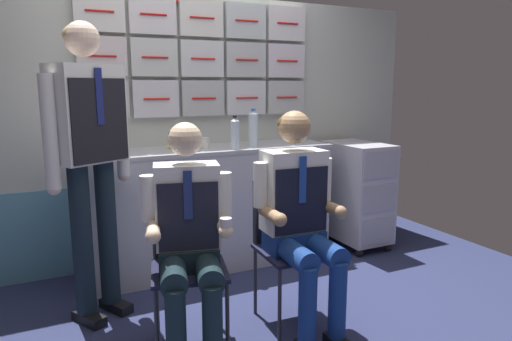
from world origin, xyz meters
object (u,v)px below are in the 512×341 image
at_px(water_bottle_short, 253,129).
at_px(crew_member_right, 300,211).
at_px(crew_member_left, 189,232).
at_px(crew_member_standing, 89,144).
at_px(folding_chair_right, 287,233).
at_px(folding_chair_left, 188,249).
at_px(snack_banana, 175,146).
at_px(service_trolley, 356,191).
at_px(coffee_cup_white, 204,143).

bearing_deg(water_bottle_short, crew_member_right, -101.22).
distance_m(crew_member_left, water_bottle_short, 1.45).
xyz_separation_m(crew_member_standing, water_bottle_short, (1.27, 0.41, 0.00)).
bearing_deg(folding_chair_right, folding_chair_left, -179.90).
bearing_deg(crew_member_left, folding_chair_right, 13.38).
relative_size(water_bottle_short, snack_banana, 1.73).
distance_m(service_trolley, coffee_cup_white, 1.50).
relative_size(folding_chair_left, crew_member_right, 0.67).
bearing_deg(service_trolley, crew_member_standing, -170.61).
xyz_separation_m(crew_member_left, water_bottle_short, (0.88, 1.07, 0.41)).
height_order(folding_chair_left, water_bottle_short, water_bottle_short).
height_order(service_trolley, coffee_cup_white, coffee_cup_white).
distance_m(crew_member_left, folding_chair_right, 0.71).
xyz_separation_m(service_trolley, folding_chair_left, (-1.85, -0.88, 0.04)).
xyz_separation_m(folding_chair_right, crew_member_right, (-0.01, -0.16, 0.18)).
relative_size(crew_member_left, folding_chair_right, 1.45).
relative_size(folding_chair_left, crew_member_standing, 0.48).
relative_size(crew_member_left, crew_member_right, 0.97).
relative_size(crew_member_right, snack_banana, 7.52).
bearing_deg(water_bottle_short, folding_chair_left, -132.63).
bearing_deg(snack_banana, crew_member_left, -103.18).
xyz_separation_m(service_trolley, coffee_cup_white, (-1.41, 0.07, 0.50)).
relative_size(crew_member_standing, water_bottle_short, 6.04).
bearing_deg(water_bottle_short, snack_banana, 165.80).
xyz_separation_m(folding_chair_left, folding_chair_right, (0.64, 0.00, 0.00)).
relative_size(crew_member_left, crew_member_standing, 0.70).
xyz_separation_m(folding_chair_left, crew_member_left, (-0.04, -0.16, 0.15)).
xyz_separation_m(crew_member_left, folding_chair_right, (0.68, 0.16, -0.15)).
distance_m(crew_member_left, coffee_cup_white, 1.25).
xyz_separation_m(service_trolley, water_bottle_short, (-1.01, 0.03, 0.60)).
bearing_deg(crew_member_right, folding_chair_left, 165.80).
height_order(service_trolley, folding_chair_right, service_trolley).
relative_size(folding_chair_left, folding_chair_right, 1.00).
distance_m(folding_chair_left, crew_member_left, 0.22).
height_order(service_trolley, crew_member_left, crew_member_left).
height_order(water_bottle_short, snack_banana, water_bottle_short).
bearing_deg(snack_banana, coffee_cup_white, -29.16).
xyz_separation_m(crew_member_standing, snack_banana, (0.68, 0.56, -0.12)).
relative_size(folding_chair_left, water_bottle_short, 2.91).
bearing_deg(water_bottle_short, crew_member_standing, -162.10).
relative_size(folding_chair_left, coffee_cup_white, 10.32).
bearing_deg(crew_member_right, crew_member_left, -179.96).
bearing_deg(coffee_cup_white, crew_member_right, -80.62).
bearing_deg(coffee_cup_white, snack_banana, 150.84).
xyz_separation_m(service_trolley, crew_member_left, (-1.89, -1.04, 0.19)).
bearing_deg(service_trolley, coffee_cup_white, 176.97).
relative_size(crew_member_standing, snack_banana, 10.44).
bearing_deg(folding_chair_left, water_bottle_short, 47.37).
xyz_separation_m(crew_member_right, coffee_cup_white, (-0.18, 1.11, 0.28)).
xyz_separation_m(folding_chair_right, coffee_cup_white, (-0.19, 0.95, 0.46)).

